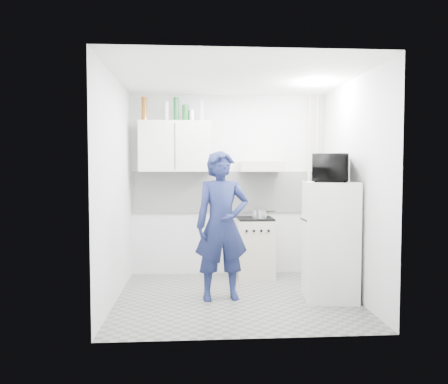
{
  "coord_description": "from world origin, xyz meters",
  "views": [
    {
      "loc": [
        -0.49,
        -5.09,
        1.53
      ],
      "look_at": [
        -0.12,
        0.3,
        1.25
      ],
      "focal_mm": 35.0,
      "sensor_mm": 36.0,
      "label": 1
    }
  ],
  "objects": [
    {
      "name": "bottle_a",
      "position": [
        -1.18,
        1.07,
        2.37
      ],
      "size": [
        0.08,
        0.08,
        0.33
      ],
      "primitive_type": "cylinder",
      "color": "brown",
      "rests_on": "upper_cabinet"
    },
    {
      "name": "fridge",
      "position": [
        1.1,
        -0.11,
        0.69
      ],
      "size": [
        0.62,
        0.62,
        1.39
      ],
      "primitive_type": "cube",
      "rotation": [
        0.0,
        0.0,
        -0.09
      ],
      "color": "white",
      "rests_on": "floor"
    },
    {
      "name": "canister_a",
      "position": [
        -0.61,
        1.07,
        2.31
      ],
      "size": [
        0.09,
        0.09,
        0.23
      ],
      "primitive_type": "cylinder",
      "color": "#144C1E",
      "rests_on": "upper_cabinet"
    },
    {
      "name": "saucepan",
      "position": [
        0.42,
        0.96,
        0.91
      ],
      "size": [
        0.21,
        0.21,
        0.11
      ],
      "primitive_type": "cylinder",
      "color": "silver",
      "rests_on": "stove_top"
    },
    {
      "name": "canister_b",
      "position": [
        -0.52,
        1.07,
        2.28
      ],
      "size": [
        0.08,
        0.08,
        0.16
      ],
      "primitive_type": "cylinder",
      "color": "silver",
      "rests_on": "upper_cabinet"
    },
    {
      "name": "pipe_a",
      "position": [
        1.3,
        1.17,
        1.3
      ],
      "size": [
        0.05,
        0.05,
        2.6
      ],
      "primitive_type": "cylinder",
      "color": "beige",
      "rests_on": "floor"
    },
    {
      "name": "wall_left",
      "position": [
        -1.4,
        0.0,
        1.3
      ],
      "size": [
        0.0,
        2.6,
        2.6
      ],
      "primitive_type": "plane",
      "rotation": [
        1.57,
        0.0,
        1.57
      ],
      "color": "silver",
      "rests_on": "floor"
    },
    {
      "name": "bottle_e",
      "position": [
        -0.38,
        1.07,
        2.35
      ],
      "size": [
        0.07,
        0.07,
        0.29
      ],
      "primitive_type": "cylinder",
      "color": "#B2B7BC",
      "rests_on": "upper_cabinet"
    },
    {
      "name": "ceiling_spot_fixture",
      "position": [
        1.0,
        0.2,
        2.57
      ],
      "size": [
        0.1,
        0.1,
        0.02
      ],
      "primitive_type": "cylinder",
      "color": "white",
      "rests_on": "ceiling"
    },
    {
      "name": "pipe_b",
      "position": [
        1.18,
        1.17,
        1.3
      ],
      "size": [
        0.04,
        0.04,
        2.6
      ],
      "primitive_type": "cylinder",
      "color": "beige",
      "rests_on": "floor"
    },
    {
      "name": "stove_top",
      "position": [
        0.37,
        1.0,
        0.84
      ],
      "size": [
        0.49,
        0.49,
        0.03
      ],
      "primitive_type": "cube",
      "color": "black",
      "rests_on": "stove"
    },
    {
      "name": "stove",
      "position": [
        0.37,
        1.0,
        0.41
      ],
      "size": [
        0.51,
        0.51,
        0.82
      ],
      "primitive_type": "cube",
      "color": "beige",
      "rests_on": "floor"
    },
    {
      "name": "wall_back",
      "position": [
        0.0,
        1.25,
        1.3
      ],
      "size": [
        2.8,
        0.0,
        2.8
      ],
      "primitive_type": "plane",
      "rotation": [
        1.57,
        0.0,
        0.0
      ],
      "color": "silver",
      "rests_on": "floor"
    },
    {
      "name": "range_hood",
      "position": [
        0.45,
        1.0,
        1.57
      ],
      "size": [
        0.6,
        0.5,
        0.14
      ],
      "primitive_type": "cube",
      "color": "beige",
      "rests_on": "wall_back"
    },
    {
      "name": "floor",
      "position": [
        0.0,
        0.0,
        0.0
      ],
      "size": [
        2.8,
        2.8,
        0.0
      ],
      "primitive_type": "plane",
      "color": "slate",
      "rests_on": "ground"
    },
    {
      "name": "backsplash",
      "position": [
        0.0,
        1.24,
        1.2
      ],
      "size": [
        2.74,
        0.03,
        0.6
      ],
      "primitive_type": "cube",
      "color": "white",
      "rests_on": "wall_back"
    },
    {
      "name": "microwave",
      "position": [
        1.1,
        -0.11,
        1.55
      ],
      "size": [
        0.68,
        0.56,
        0.32
      ],
      "primitive_type": "imported",
      "rotation": [
        0.0,
        0.0,
        1.24
      ],
      "color": "black",
      "rests_on": "fridge"
    },
    {
      "name": "upper_cabinet",
      "position": [
        -0.75,
        1.07,
        1.85
      ],
      "size": [
        1.0,
        0.35,
        0.7
      ],
      "primitive_type": "cube",
      "color": "white",
      "rests_on": "wall_back"
    },
    {
      "name": "bottle_d",
      "position": [
        -0.74,
        1.07,
        2.37
      ],
      "size": [
        0.08,
        0.08,
        0.33
      ],
      "primitive_type": "cylinder",
      "color": "#144C1E",
      "rests_on": "upper_cabinet"
    },
    {
      "name": "bottle_c",
      "position": [
        -0.87,
        1.07,
        2.34
      ],
      "size": [
        0.07,
        0.07,
        0.27
      ],
      "primitive_type": "cylinder",
      "color": "#B2B7BC",
      "rests_on": "upper_cabinet"
    },
    {
      "name": "person",
      "position": [
        -0.17,
        -0.02,
        0.87
      ],
      "size": [
        0.68,
        0.5,
        1.75
      ],
      "primitive_type": "imported",
      "rotation": [
        0.0,
        0.0,
        0.13
      ],
      "color": "#181F48",
      "rests_on": "floor"
    },
    {
      "name": "ceiling",
      "position": [
        0.0,
        0.0,
        2.6
      ],
      "size": [
        2.8,
        2.8,
        0.0
      ],
      "primitive_type": "plane",
      "color": "white",
      "rests_on": "wall_back"
    },
    {
      "name": "wall_right",
      "position": [
        1.4,
        0.0,
        1.3
      ],
      "size": [
        0.0,
        2.6,
        2.6
      ],
      "primitive_type": "plane",
      "rotation": [
        1.57,
        0.0,
        -1.57
      ],
      "color": "silver",
      "rests_on": "floor"
    }
  ]
}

